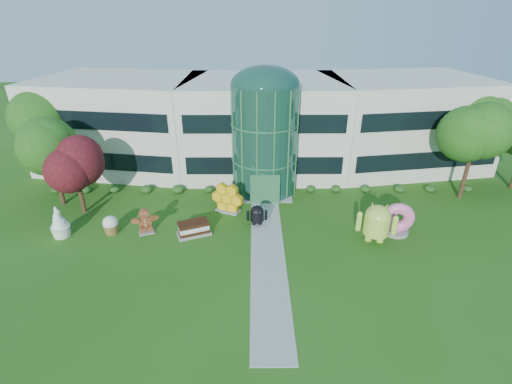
{
  "coord_description": "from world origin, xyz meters",
  "views": [
    {
      "loc": [
        -0.95,
        -20.29,
        15.67
      ],
      "look_at": [
        -0.81,
        6.0,
        2.6
      ],
      "focal_mm": 26.0,
      "sensor_mm": 36.0,
      "label": 1
    }
  ],
  "objects_px": {
    "android_green": "(377,221)",
    "gingerbread": "(145,221)",
    "android_black": "(257,214)",
    "donut": "(397,218)"
  },
  "relations": [
    {
      "from": "android_green",
      "to": "android_black",
      "type": "relative_size",
      "value": 1.74
    },
    {
      "from": "gingerbread",
      "to": "android_green",
      "type": "bearing_deg",
      "value": -23.2
    },
    {
      "from": "android_green",
      "to": "donut",
      "type": "xyz_separation_m",
      "value": [
        1.98,
        1.17,
        -0.42
      ]
    },
    {
      "from": "android_green",
      "to": "gingerbread",
      "type": "xyz_separation_m",
      "value": [
        -17.37,
        1.21,
        -0.66
      ]
    },
    {
      "from": "android_black",
      "to": "gingerbread",
      "type": "xyz_separation_m",
      "value": [
        -8.6,
        -1.14,
        0.07
      ]
    },
    {
      "from": "android_green",
      "to": "gingerbread",
      "type": "height_order",
      "value": "android_green"
    },
    {
      "from": "android_green",
      "to": "gingerbread",
      "type": "bearing_deg",
      "value": -170.11
    },
    {
      "from": "android_green",
      "to": "android_black",
      "type": "height_order",
      "value": "android_green"
    },
    {
      "from": "android_black",
      "to": "donut",
      "type": "xyz_separation_m",
      "value": [
        10.75,
        -1.18,
        0.32
      ]
    },
    {
      "from": "android_black",
      "to": "gingerbread",
      "type": "bearing_deg",
      "value": -175.99
    }
  ]
}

